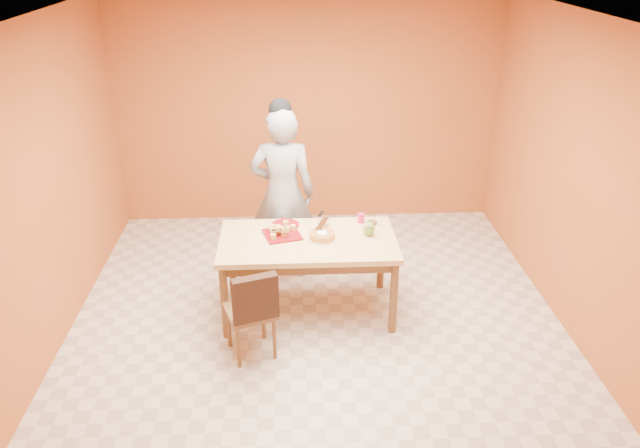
{
  "coord_description": "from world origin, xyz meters",
  "views": [
    {
      "loc": [
        -0.22,
        -4.71,
        3.29
      ],
      "look_at": [
        0.04,
        0.3,
        0.92
      ],
      "focal_mm": 35.0,
      "sensor_mm": 36.0,
      "label": 1
    }
  ],
  "objects_px": {
    "person": "(283,194)",
    "magenta_glass": "(361,218)",
    "red_dinner_plate": "(285,225)",
    "sponge_cake": "(322,236)",
    "egg_ornament": "(369,229)",
    "dining_chair": "(250,310)",
    "checker_tin": "(372,222)",
    "pastry_platter": "(282,235)",
    "dining_table": "(308,248)"
  },
  "relations": [
    {
      "from": "pastry_platter",
      "to": "egg_ornament",
      "type": "bearing_deg",
      "value": -3.2
    },
    {
      "from": "pastry_platter",
      "to": "sponge_cake",
      "type": "height_order",
      "value": "sponge_cake"
    },
    {
      "from": "egg_ornament",
      "to": "checker_tin",
      "type": "distance_m",
      "value": 0.27
    },
    {
      "from": "dining_table",
      "to": "checker_tin",
      "type": "distance_m",
      "value": 0.7
    },
    {
      "from": "checker_tin",
      "to": "sponge_cake",
      "type": "bearing_deg",
      "value": -147.86
    },
    {
      "from": "person",
      "to": "pastry_platter",
      "type": "xyz_separation_m",
      "value": [
        -0.0,
        -0.66,
        -0.12
      ]
    },
    {
      "from": "dining_chair",
      "to": "checker_tin",
      "type": "height_order",
      "value": "dining_chair"
    },
    {
      "from": "person",
      "to": "pastry_platter",
      "type": "relative_size",
      "value": 5.71
    },
    {
      "from": "pastry_platter",
      "to": "checker_tin",
      "type": "height_order",
      "value": "checker_tin"
    },
    {
      "from": "red_dinner_plate",
      "to": "magenta_glass",
      "type": "xyz_separation_m",
      "value": [
        0.72,
        0.04,
        0.04
      ]
    },
    {
      "from": "checker_tin",
      "to": "magenta_glass",
      "type": "bearing_deg",
      "value": 161.3
    },
    {
      "from": "dining_table",
      "to": "egg_ornament",
      "type": "bearing_deg",
      "value": 4.02
    },
    {
      "from": "pastry_platter",
      "to": "egg_ornament",
      "type": "distance_m",
      "value": 0.79
    },
    {
      "from": "pastry_platter",
      "to": "checker_tin",
      "type": "bearing_deg",
      "value": 13.8
    },
    {
      "from": "pastry_platter",
      "to": "magenta_glass",
      "type": "bearing_deg",
      "value": 18.19
    },
    {
      "from": "person",
      "to": "magenta_glass",
      "type": "distance_m",
      "value": 0.86
    },
    {
      "from": "sponge_cake",
      "to": "dining_table",
      "type": "bearing_deg",
      "value": 172.61
    },
    {
      "from": "dining_table",
      "to": "magenta_glass",
      "type": "xyz_separation_m",
      "value": [
        0.52,
        0.33,
        0.14
      ]
    },
    {
      "from": "dining_chair",
      "to": "red_dinner_plate",
      "type": "relative_size",
      "value": 3.25
    },
    {
      "from": "egg_ornament",
      "to": "magenta_glass",
      "type": "height_order",
      "value": "egg_ornament"
    },
    {
      "from": "pastry_platter",
      "to": "magenta_glass",
      "type": "xyz_separation_m",
      "value": [
        0.75,
        0.25,
        0.04
      ]
    },
    {
      "from": "sponge_cake",
      "to": "red_dinner_plate",
      "type": "bearing_deg",
      "value": 136.77
    },
    {
      "from": "person",
      "to": "egg_ornament",
      "type": "height_order",
      "value": "person"
    },
    {
      "from": "dining_chair",
      "to": "magenta_glass",
      "type": "height_order",
      "value": "magenta_glass"
    },
    {
      "from": "dining_table",
      "to": "person",
      "type": "height_order",
      "value": "person"
    },
    {
      "from": "person",
      "to": "egg_ornament",
      "type": "relative_size",
      "value": 13.24
    },
    {
      "from": "pastry_platter",
      "to": "red_dinner_plate",
      "type": "height_order",
      "value": "pastry_platter"
    },
    {
      "from": "egg_ornament",
      "to": "checker_tin",
      "type": "xyz_separation_m",
      "value": [
        0.06,
        0.25,
        -0.05
      ]
    },
    {
      "from": "dining_chair",
      "to": "egg_ornament",
      "type": "height_order",
      "value": "egg_ornament"
    },
    {
      "from": "checker_tin",
      "to": "person",
      "type": "bearing_deg",
      "value": 151.93
    },
    {
      "from": "dining_chair",
      "to": "person",
      "type": "height_order",
      "value": "person"
    },
    {
      "from": "egg_ornament",
      "to": "checker_tin",
      "type": "relative_size",
      "value": 1.52
    },
    {
      "from": "dining_chair",
      "to": "red_dinner_plate",
      "type": "height_order",
      "value": "dining_chair"
    },
    {
      "from": "dining_chair",
      "to": "checker_tin",
      "type": "bearing_deg",
      "value": 21.01
    },
    {
      "from": "pastry_platter",
      "to": "sponge_cake",
      "type": "distance_m",
      "value": 0.38
    },
    {
      "from": "dining_table",
      "to": "sponge_cake",
      "type": "bearing_deg",
      "value": -7.39
    },
    {
      "from": "red_dinner_plate",
      "to": "pastry_platter",
      "type": "bearing_deg",
      "value": -98.2
    },
    {
      "from": "dining_chair",
      "to": "magenta_glass",
      "type": "distance_m",
      "value": 1.46
    },
    {
      "from": "red_dinner_plate",
      "to": "sponge_cake",
      "type": "height_order",
      "value": "sponge_cake"
    },
    {
      "from": "dining_table",
      "to": "red_dinner_plate",
      "type": "xyz_separation_m",
      "value": [
        -0.2,
        0.29,
        0.1
      ]
    },
    {
      "from": "person",
      "to": "egg_ornament",
      "type": "xyz_separation_m",
      "value": [
        0.79,
        -0.71,
        -0.07
      ]
    },
    {
      "from": "dining_table",
      "to": "checker_tin",
      "type": "xyz_separation_m",
      "value": [
        0.62,
        0.29,
        0.11
      ]
    },
    {
      "from": "dining_table",
      "to": "dining_chair",
      "type": "relative_size",
      "value": 1.9
    },
    {
      "from": "dining_chair",
      "to": "person",
      "type": "relative_size",
      "value": 0.47
    },
    {
      "from": "dining_chair",
      "to": "checker_tin",
      "type": "xyz_separation_m",
      "value": [
        1.13,
        0.94,
        0.34
      ]
    },
    {
      "from": "red_dinner_plate",
      "to": "magenta_glass",
      "type": "bearing_deg",
      "value": 2.83
    },
    {
      "from": "red_dinner_plate",
      "to": "magenta_glass",
      "type": "distance_m",
      "value": 0.72
    },
    {
      "from": "person",
      "to": "sponge_cake",
      "type": "distance_m",
      "value": 0.85
    },
    {
      "from": "egg_ornament",
      "to": "dining_chair",
      "type": "bearing_deg",
      "value": -159.59
    },
    {
      "from": "magenta_glass",
      "to": "egg_ornament",
      "type": "bearing_deg",
      "value": -81.55
    }
  ]
}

